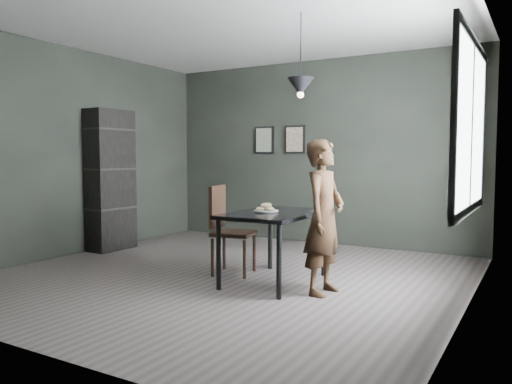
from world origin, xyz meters
The scene contains 13 objects.
ground centered at (0.00, 0.00, 0.00)m, with size 5.00×5.00×0.00m, color #373130.
back_wall centered at (0.00, 2.50, 1.40)m, with size 5.00×0.10×2.80m, color black.
ceiling centered at (0.00, 0.00, 2.80)m, with size 5.00×5.00×0.02m.
window_assembly centered at (2.47, 0.20, 1.60)m, with size 0.04×1.96×1.56m.
cafe_table centered at (0.60, 0.00, 0.67)m, with size 0.80×1.20×0.75m.
white_plate centered at (0.54, -0.06, 0.76)m, with size 0.23×0.23×0.01m, color white.
donut_pile centered at (0.54, -0.06, 0.79)m, with size 0.20×0.19×0.09m.
woman centered at (1.22, -0.13, 0.75)m, with size 0.55×0.36×1.50m, color black.
wood_chair centered at (-0.06, 0.09, 0.57)m, with size 0.53×0.53×1.01m.
shelf_unit centered at (-2.32, 0.49, 1.00)m, with size 0.38×0.66×1.99m, color black.
pendant_lamp centered at (0.85, 0.10, 2.05)m, with size 0.28×0.28×0.86m.
framed_print_left centered at (-0.90, 2.47, 1.60)m, with size 0.34×0.04×0.44m.
framed_print_right centered at (-0.35, 2.47, 1.60)m, with size 0.34×0.04×0.44m.
Camera 1 is at (3.06, -4.61, 1.33)m, focal length 35.00 mm.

